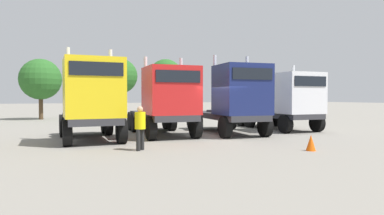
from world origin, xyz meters
name	(u,v)px	position (x,y,z in m)	size (l,w,h in m)	color
ground	(215,138)	(0.00, 0.00, 0.00)	(200.00, 200.00, 0.00)	gray
semi_truck_yellow	(92,99)	(-5.71, 1.00, 1.91)	(2.78, 5.99, 4.25)	#333338
semi_truck_red	(167,101)	(-1.97, 1.50, 1.81)	(3.09, 6.60, 4.06)	#333338
semi_truck_navy	(235,100)	(1.56, 0.63, 1.87)	(3.27, 6.70, 4.23)	#333338
semi_truck_white	(288,101)	(5.73, 1.32, 1.79)	(2.96, 6.31, 3.99)	#333338
visitor_in_hivis	(140,125)	(-4.48, -2.31, 0.96)	(0.57, 0.57, 1.66)	black
traffic_cone_near	(311,143)	(1.27, -5.09, 0.30)	(0.36, 0.36, 0.60)	#F2590C
oak_far_left	(41,79)	(-7.42, 18.55, 3.57)	(3.62, 3.62, 5.39)	#4C3823
oak_far_centre	(120,76)	(-0.49, 17.88, 3.99)	(3.34, 3.34, 5.68)	#4C3823
oak_far_right	(166,76)	(4.10, 17.65, 4.09)	(3.40, 3.40, 5.81)	#4C3823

